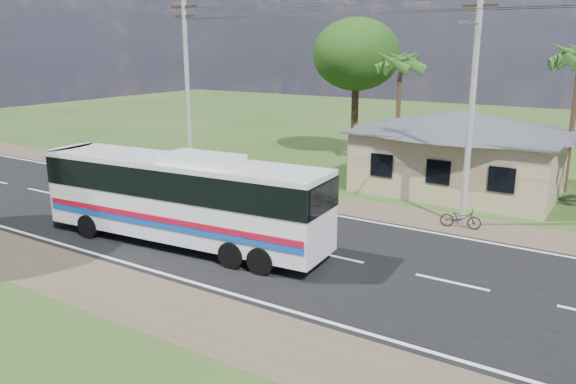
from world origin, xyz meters
name	(u,v)px	position (x,y,z in m)	size (l,w,h in m)	color
ground	(333,257)	(0.00, 0.00, 0.00)	(120.00, 120.00, 0.00)	#274317
road	(333,256)	(0.00, 0.00, 0.01)	(120.00, 16.00, 0.03)	black
house	(463,142)	(1.00, 13.00, 2.64)	(12.40, 10.00, 5.00)	tan
utility_poles	(465,94)	(2.67, 6.49, 5.77)	(32.80, 2.22, 11.00)	#9E9E99
palm_far	(401,63)	(-4.00, 16.00, 6.68)	(2.80, 2.80, 7.70)	#47301E
tree_behind_house	(356,55)	(-8.00, 18.00, 7.12)	(6.00, 6.00, 9.61)	#47301E
coach_bus	(183,193)	(-5.63, -2.05, 2.16)	(12.32, 3.57, 3.77)	silver
motorcycle	(461,218)	(3.04, 6.02, 0.46)	(0.60, 1.74, 0.91)	black
small_car	(91,169)	(-17.91, 3.24, 0.71)	(1.68, 4.17, 1.42)	#29292B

